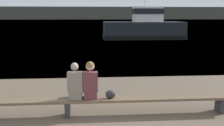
{
  "coord_description": "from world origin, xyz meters",
  "views": [
    {
      "loc": [
        -0.1,
        -3.84,
        2.57
      ],
      "look_at": [
        0.59,
        5.32,
        0.81
      ],
      "focal_mm": 40.0,
      "sensor_mm": 36.0,
      "label": 1
    }
  ],
  "objects": [
    {
      "name": "far_shoreline",
      "position": [
        0.0,
        159.71,
        3.9
      ],
      "size": [
        600.0,
        12.0,
        7.8
      ],
      "primitive_type": "cube",
      "color": "#4C4C42",
      "rests_on": "ground"
    },
    {
      "name": "shopping_bag",
      "position": [
        0.32,
        2.31,
        0.57
      ],
      "size": [
        0.26,
        0.18,
        0.22
      ],
      "color": "#232328",
      "rests_on": "bench_main"
    },
    {
      "name": "water_surface",
      "position": [
        0.0,
        126.34,
        0.0
      ],
      "size": [
        240.0,
        240.0,
        0.0
      ],
      "primitive_type": "plane",
      "color": "#5684A3",
      "rests_on": "ground"
    },
    {
      "name": "tugboat_red",
      "position": [
        5.53,
        23.74,
        1.12
      ],
      "size": [
        8.95,
        3.7,
        6.2
      ],
      "rotation": [
        0.0,
        0.0,
        1.58
      ],
      "color": "black",
      "rests_on": "water_surface"
    },
    {
      "name": "person_right",
      "position": [
        -0.19,
        2.32,
        0.9
      ],
      "size": [
        0.38,
        0.39,
        0.98
      ],
      "color": "#56282D",
      "rests_on": "bench_main"
    },
    {
      "name": "bench_main",
      "position": [
        -0.78,
        2.32,
        0.39
      ],
      "size": [
        8.74,
        0.42,
        0.46
      ],
      "color": "brown",
      "rests_on": "ground"
    },
    {
      "name": "person_left",
      "position": [
        -0.57,
        2.32,
        0.87
      ],
      "size": [
        0.38,
        0.38,
        0.96
      ],
      "color": "#70665B",
      "rests_on": "bench_main"
    }
  ]
}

